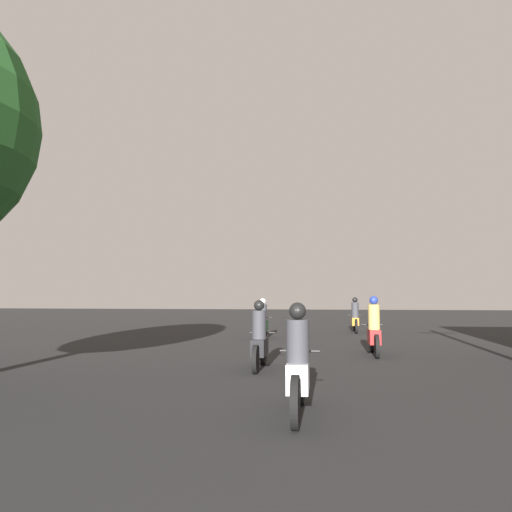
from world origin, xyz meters
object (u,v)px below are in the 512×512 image
object	(u,v)px
motorcycle_black	(259,342)
motorcycle_red	(374,332)
motorcycle_silver	(298,370)
motorcycle_green	(263,322)
motorcycle_orange	(355,318)

from	to	relation	value
motorcycle_black	motorcycle_red	xyz separation A→B (m)	(2.85, 3.06, 0.03)
motorcycle_silver	motorcycle_red	size ratio (longest dim) A/B	1.00
motorcycle_green	motorcycle_black	bearing A→B (deg)	-86.06
motorcycle_green	motorcycle_orange	size ratio (longest dim) A/B	0.93
motorcycle_silver	motorcycle_green	size ratio (longest dim) A/B	1.11
motorcycle_black	motorcycle_orange	world-z (taller)	motorcycle_orange
motorcycle_black	motorcycle_green	size ratio (longest dim) A/B	1.03
motorcycle_black	motorcycle_red	world-z (taller)	motorcycle_red
motorcycle_silver	motorcycle_black	size ratio (longest dim) A/B	1.07
motorcycle_silver	motorcycle_red	distance (m)	7.57
motorcycle_red	motorcycle_black	bearing A→B (deg)	-138.70
motorcycle_green	motorcycle_orange	world-z (taller)	motorcycle_orange
motorcycle_silver	motorcycle_orange	xyz separation A→B (m)	(1.74, 16.06, 0.01)
motorcycle_silver	motorcycle_green	xyz separation A→B (m)	(-2.03, 12.44, -0.02)
motorcycle_black	motorcycle_green	xyz separation A→B (m)	(-0.92, 8.13, -0.00)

